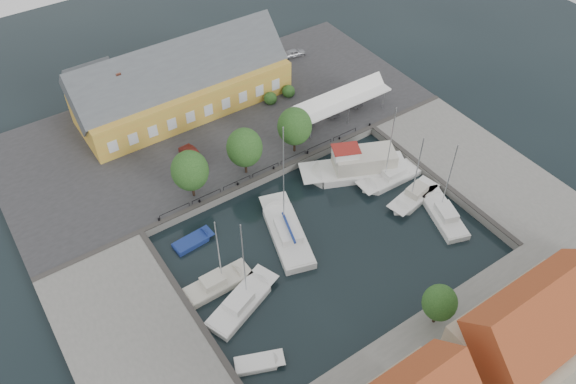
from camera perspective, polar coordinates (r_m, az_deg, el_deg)
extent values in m
plane|color=black|center=(61.96, 3.11, -4.24)|extent=(140.00, 140.00, 0.00)
cube|color=#2D2D30|center=(76.00, -7.23, 7.00)|extent=(56.00, 26.00, 1.00)
cube|color=slate|center=(55.13, -14.98, -14.81)|extent=(12.00, 24.00, 1.00)
cube|color=slate|center=(72.59, 18.26, 2.60)|extent=(12.00, 24.00, 1.00)
cube|color=slate|center=(53.90, 17.10, -17.87)|extent=(56.00, 14.00, 1.00)
cube|color=#383533|center=(67.07, -2.05, 1.89)|extent=(56.00, 0.60, 0.12)
cube|color=#383533|center=(55.30, -9.63, -11.95)|extent=(0.60, 24.00, 0.12)
cube|color=#383533|center=(68.63, 15.20, 1.20)|extent=(0.60, 24.00, 0.12)
cylinder|color=black|center=(63.22, -12.98, -2.76)|extent=(0.24, 0.24, 0.40)
cylinder|color=black|center=(64.31, -8.98, -0.95)|extent=(0.24, 0.24, 0.40)
cylinder|color=black|center=(65.75, -5.14, 0.79)|extent=(0.24, 0.24, 0.40)
cylinder|color=black|center=(67.54, -1.48, 2.45)|extent=(0.24, 0.24, 0.40)
cylinder|color=black|center=(69.64, 1.98, 4.00)|extent=(0.24, 0.24, 0.40)
cylinder|color=black|center=(72.03, 5.24, 5.44)|extent=(0.24, 0.24, 0.40)
cylinder|color=black|center=(74.68, 8.29, 6.77)|extent=(0.24, 0.24, 0.40)
cube|color=gold|center=(77.47, -10.53, 9.92)|extent=(28.00, 10.00, 4.50)
cube|color=#474C51|center=(75.55, -10.89, 12.09)|extent=(28.56, 7.60, 7.60)
cube|color=gold|center=(80.19, -18.86, 9.02)|extent=(6.00, 6.00, 3.50)
cube|color=brown|center=(72.48, -16.82, 11.11)|extent=(0.60, 0.60, 1.20)
cube|color=white|center=(74.42, 5.36, 9.34)|extent=(14.00, 4.00, 0.25)
cylinder|color=silver|center=(71.12, 2.34, 6.21)|extent=(0.10, 0.10, 2.70)
cylinder|color=silver|center=(73.41, 0.69, 7.67)|extent=(0.10, 0.10, 2.70)
cylinder|color=silver|center=(74.12, 6.15, 7.80)|extent=(0.10, 0.10, 2.70)
cylinder|color=silver|center=(76.33, 4.46, 9.18)|extent=(0.10, 0.10, 2.70)
cylinder|color=silver|center=(77.47, 9.67, 9.24)|extent=(0.10, 0.10, 2.70)
cylinder|color=silver|center=(79.59, 7.96, 10.53)|extent=(0.10, 0.10, 2.70)
cylinder|color=black|center=(64.64, -9.63, 0.31)|extent=(0.30, 0.30, 2.10)
ellipsoid|color=#1B4518|center=(62.71, -9.94, 2.15)|extent=(4.20, 4.20, 4.83)
cylinder|color=black|center=(66.75, -4.31, 2.68)|extent=(0.30, 0.30, 2.10)
ellipsoid|color=#1B4518|center=(64.88, -4.44, 4.53)|extent=(4.20, 4.20, 4.83)
cylinder|color=black|center=(69.51, 0.66, 4.86)|extent=(0.30, 0.30, 2.10)
ellipsoid|color=#1B4518|center=(67.72, 0.68, 6.69)|extent=(4.20, 4.20, 4.83)
imported|color=#ABACB3|center=(87.73, 0.62, 13.94)|extent=(3.71, 1.94, 1.20)
imported|color=#5A1714|center=(69.25, -9.66, 3.57)|extent=(1.81, 4.51, 1.46)
cube|color=white|center=(61.10, 0.08, -4.87)|extent=(5.78, 9.53, 1.50)
cube|color=white|center=(61.20, -0.23, -3.63)|extent=(6.17, 11.21, 0.08)
cube|color=white|center=(60.29, 0.02, -3.95)|extent=(3.21, 4.08, 0.90)
cylinder|color=silver|center=(56.83, -0.45, 1.30)|extent=(0.12, 0.12, 13.42)
cube|color=navy|center=(59.58, 0.08, -3.63)|extent=(1.50, 4.35, 0.22)
cube|color=white|center=(69.27, 7.59, 2.06)|extent=(11.34, 7.93, 1.80)
cube|color=white|center=(68.30, 6.59, 2.50)|extent=(13.23, 8.64, 0.08)
cube|color=beige|center=(67.93, 7.75, 3.29)|extent=(8.06, 6.05, 2.20)
cube|color=white|center=(66.42, 5.88, 3.96)|extent=(3.56, 3.19, 1.20)
cube|color=maroon|center=(66.00, 5.92, 4.39)|extent=(3.85, 3.40, 0.10)
cube|color=white|center=(69.09, 10.57, 1.40)|extent=(6.70, 2.98, 1.30)
cube|color=white|center=(68.18, 10.11, 1.57)|extent=(8.02, 2.90, 0.08)
cube|color=white|center=(68.22, 10.59, 2.05)|extent=(2.70, 1.97, 0.90)
cylinder|color=silver|center=(64.54, 10.34, 4.72)|extent=(0.12, 0.12, 10.34)
cube|color=white|center=(67.38, 12.88, -0.44)|extent=(6.30, 3.58, 1.30)
cube|color=white|center=(66.42, 12.60, -0.35)|extent=(7.45, 3.71, 0.08)
cube|color=beige|center=(66.49, 12.96, 0.19)|extent=(2.66, 2.11, 0.90)
cylinder|color=silver|center=(63.14, 12.99, 2.26)|extent=(0.12, 0.12, 8.91)
cube|color=white|center=(65.56, 15.65, -2.75)|extent=(4.61, 7.16, 1.30)
cube|color=white|center=(65.54, 15.44, -1.83)|extent=(4.93, 8.39, 0.08)
cube|color=white|center=(64.84, 15.78, -1.96)|extent=(2.55, 3.10, 0.90)
cylinder|color=silver|center=(62.67, 16.04, 1.38)|extent=(0.12, 0.12, 9.31)
cube|color=beige|center=(57.84, -7.63, -9.65)|extent=(5.74, 2.53, 1.30)
cube|color=beige|center=(57.44, -7.07, -8.94)|extent=(6.88, 2.44, 0.08)
cube|color=beige|center=(56.94, -7.62, -8.92)|extent=(2.30, 1.70, 0.90)
cylinder|color=silver|center=(54.19, -7.07, -6.09)|extent=(0.12, 0.12, 8.57)
cube|color=white|center=(56.19, -5.07, -11.72)|extent=(7.53, 5.20, 1.30)
cube|color=white|center=(55.97, -4.55, -10.72)|extent=(8.79, 5.60, 0.08)
cube|color=white|center=(55.30, -5.03, -10.94)|extent=(3.30, 2.82, 0.90)
cylinder|color=silver|center=(52.05, -4.52, -7.14)|extent=(0.12, 0.12, 10.36)
cube|color=white|center=(53.04, -3.35, -17.11)|extent=(4.05, 3.00, 0.90)
cube|color=white|center=(52.63, -2.86, -16.78)|extent=(4.70, 3.22, 0.08)
cube|color=navy|center=(61.79, -9.89, -5.19)|extent=(3.78, 2.09, 0.80)
cube|color=navy|center=(61.57, -9.57, -4.73)|extent=(4.50, 2.08, 0.08)
cube|color=#B8AB8E|center=(52.05, 22.80, -14.61)|extent=(12.00, 8.00, 7.50)
cube|color=#964220|center=(48.10, 24.47, -11.51)|extent=(12.36, 6.50, 6.50)
cube|color=brown|center=(45.02, 22.79, -12.34)|extent=(0.70, 0.70, 1.00)
cube|color=brown|center=(48.45, 26.71, -8.97)|extent=(0.60, 0.60, 0.80)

